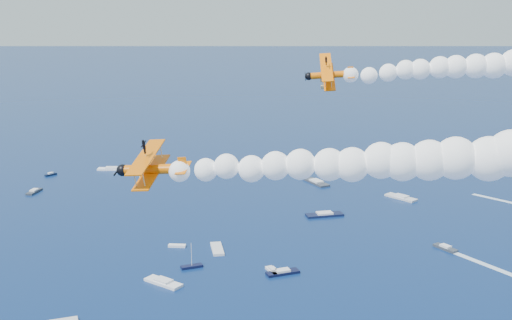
# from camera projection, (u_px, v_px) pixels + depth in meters

# --- Properties ---
(biplane_lead) EXTENTS (8.15, 9.94, 8.34)m
(biplane_lead) POSITION_uv_depth(u_px,v_px,m) (330.00, 75.00, 98.17)
(biplane_lead) COLOR #FF6D05
(biplane_trail) EXTENTS (8.52, 10.13, 7.69)m
(biplane_trail) POSITION_uv_depth(u_px,v_px,m) (154.00, 169.00, 71.10)
(biplane_trail) COLOR orange
(smoke_trail_trail) EXTENTS (69.22, 10.09, 11.93)m
(smoke_trail_trail) POSITION_uv_depth(u_px,v_px,m) (486.00, 157.00, 65.22)
(smoke_trail_trail) COLOR white
(spectator_boats) EXTENTS (208.61, 173.56, 0.70)m
(spectator_boats) POSITION_uv_depth(u_px,v_px,m) (283.00, 251.00, 187.08)
(spectator_boats) COLOR silver
(spectator_boats) RESTS_ON ground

